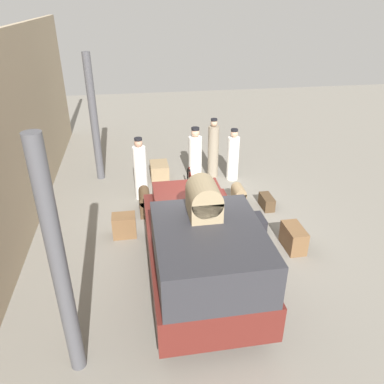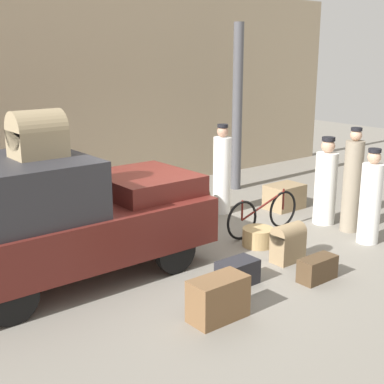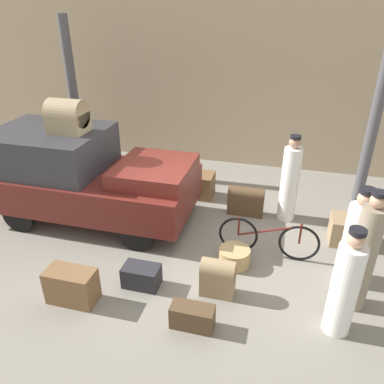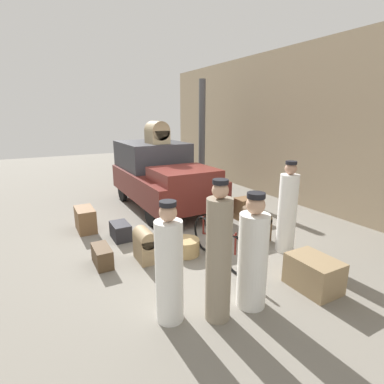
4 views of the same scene
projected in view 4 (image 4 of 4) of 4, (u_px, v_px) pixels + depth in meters
ground_plane at (180, 231)px, 6.92m from camera, size 30.00×30.00×0.00m
station_building_facade at (312, 128)px, 8.23m from camera, size 16.00×0.15×4.50m
canopy_pillar_left at (202, 135)px, 10.55m from camera, size 0.23×0.23×3.77m
truck at (161, 174)px, 8.61m from camera, size 3.93×1.90×1.80m
bicycle at (218, 243)px, 5.43m from camera, size 1.73×0.04×0.73m
wicker_basket at (186, 247)px, 5.74m from camera, size 0.53×0.53×0.30m
porter_lifting_near_truck at (287, 211)px, 5.73m from camera, size 0.35×0.35×1.78m
porter_standing_middle at (169, 268)px, 3.77m from camera, size 0.36×0.36×1.62m
porter_carrying_trunk at (219, 257)px, 3.76m from camera, size 0.33×0.33×1.88m
porter_with_bicycle at (253, 256)px, 4.07m from camera, size 0.41×0.41×1.64m
trunk_barrel_dark at (145, 244)px, 5.45m from camera, size 0.51×0.30×0.61m
suitcase_black_upright at (121, 231)px, 6.44m from camera, size 0.57×0.35×0.35m
trunk_umber_medium at (255, 222)px, 6.54m from camera, size 0.74×0.28×0.62m
suitcase_tan_flat at (85, 219)px, 6.89m from camera, size 0.73×0.38×0.53m
trunk_large_brown at (102, 256)px, 5.32m from camera, size 0.60×0.28×0.34m
suitcase_small_leather at (246, 208)px, 7.66m from camera, size 0.41×0.55×0.55m
trunk_wicker_pale at (314, 273)px, 4.58m from camera, size 0.76×0.55×0.50m
trunk_on_truck_roof at (157, 133)px, 8.48m from camera, size 0.67×0.52×0.63m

